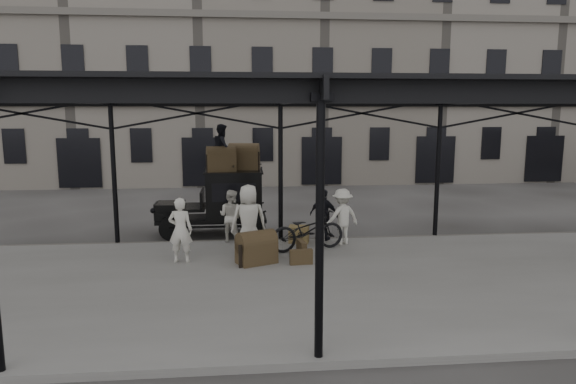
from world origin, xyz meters
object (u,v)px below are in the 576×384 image
at_px(steamer_trunk_platform, 256,250).
at_px(porter_official, 324,215).
at_px(porter_left, 180,230).
at_px(steamer_trunk_roof_near, 221,161).
at_px(taxi, 225,199).
at_px(bicycle, 307,230).

bearing_deg(steamer_trunk_platform, porter_official, 22.34).
height_order(porter_left, steamer_trunk_roof_near, steamer_trunk_roof_near).
relative_size(steamer_trunk_roof_near, steamer_trunk_platform, 0.94).
height_order(porter_official, steamer_trunk_platform, porter_official).
distance_m(taxi, porter_left, 3.72).
height_order(porter_official, bicycle, porter_official).
bearing_deg(porter_official, bicycle, 92.21).
bearing_deg(steamer_trunk_roof_near, steamer_trunk_platform, -82.79).
distance_m(steamer_trunk_roof_near, steamer_trunk_platform, 4.24).
height_order(taxi, porter_official, taxi).
distance_m(porter_left, porter_official, 4.59).
bearing_deg(bicycle, steamer_trunk_platform, 110.67).
relative_size(porter_official, steamer_trunk_platform, 1.61).
height_order(porter_left, bicycle, porter_left).
bearing_deg(porter_left, steamer_trunk_platform, 178.71).
bearing_deg(taxi, steamer_trunk_platform, -76.40).
height_order(bicycle, steamer_trunk_roof_near, steamer_trunk_roof_near).
xyz_separation_m(taxi, porter_left, (-1.06, -3.56, -0.18)).
distance_m(taxi, porter_official, 3.50).
bearing_deg(taxi, porter_official, -27.49).
relative_size(porter_left, steamer_trunk_platform, 1.76).
distance_m(porter_left, steamer_trunk_platform, 2.07).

